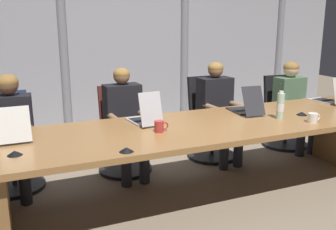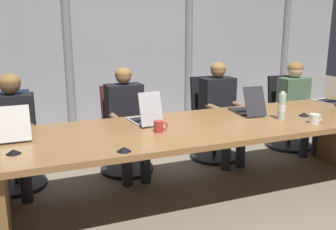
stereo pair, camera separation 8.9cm
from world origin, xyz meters
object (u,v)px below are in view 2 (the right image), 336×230
at_px(laptop_right_mid, 334,98).
at_px(conference_mic_middle, 304,114).
at_px(person_left_mid, 127,116).
at_px(conference_mic_left_side, 13,152).
at_px(laptop_left_end, 15,130).
at_px(office_chair_left_end, 14,151).
at_px(laptop_left_mid, 145,117).
at_px(person_center, 221,106).
at_px(laptop_center, 247,108).
at_px(office_chair_center, 213,127).
at_px(coffee_mug_near, 159,126).
at_px(conference_mic_right_side, 124,149).
at_px(water_bottle_primary, 282,107).
at_px(office_chair_right_mid, 288,120).
at_px(coffee_mug_far, 315,119).
at_px(person_left_end, 13,125).
at_px(person_right_mid, 298,100).
at_px(office_chair_left_mid, 125,139).

xyz_separation_m(laptop_right_mid, conference_mic_middle, (-0.73, -0.35, -0.04)).
distance_m(person_left_mid, conference_mic_left_side, 1.54).
xyz_separation_m(laptop_left_end, office_chair_left_end, (-0.04, 0.75, -0.42)).
height_order(laptop_left_mid, conference_mic_middle, laptop_left_mid).
xyz_separation_m(person_left_mid, person_center, (1.16, 0.00, 0.01)).
height_order(laptop_center, office_chair_center, laptop_center).
distance_m(coffee_mug_near, conference_mic_right_side, 0.57).
xyz_separation_m(laptop_left_mid, conference_mic_middle, (1.58, -0.33, -0.04)).
height_order(water_bottle_primary, conference_mic_right_side, water_bottle_primary).
relative_size(office_chair_center, office_chair_right_mid, 1.06).
bearing_deg(person_center, laptop_right_mid, 61.55).
bearing_deg(office_chair_right_mid, coffee_mug_far, -27.63).
xyz_separation_m(office_chair_right_mid, coffee_mug_far, (-0.81, -1.34, 0.42)).
bearing_deg(office_chair_left_end, person_left_mid, 78.33).
bearing_deg(laptop_left_mid, person_left_end, 57.83).
height_order(laptop_left_end, coffee_mug_far, laptop_left_end).
bearing_deg(conference_mic_right_side, coffee_mug_far, 2.87).
xyz_separation_m(office_chair_right_mid, conference_mic_left_side, (-3.44, -1.18, 0.39)).
bearing_deg(office_chair_right_mid, conference_mic_right_side, -58.42).
relative_size(conference_mic_left_side, conference_mic_middle, 1.00).
xyz_separation_m(person_right_mid, conference_mic_left_side, (-3.43, -1.02, 0.09)).
bearing_deg(office_chair_right_mid, office_chair_left_end, -86.57).
bearing_deg(coffee_mug_far, water_bottle_primary, 129.21).
relative_size(office_chair_left_end, office_chair_left_mid, 1.01).
distance_m(laptop_right_mid, person_left_end, 3.52).
xyz_separation_m(person_left_mid, water_bottle_primary, (1.29, -0.94, 0.19)).
distance_m(laptop_left_end, person_center, 2.36).
distance_m(laptop_center, person_right_mid, 1.33).
height_order(person_left_mid, coffee_mug_near, person_left_mid).
relative_size(office_chair_right_mid, conference_mic_left_side, 8.58).
relative_size(person_right_mid, coffee_mug_far, 8.43).
bearing_deg(conference_mic_right_side, person_right_mid, 25.40).
bearing_deg(person_left_mid, conference_mic_left_side, -49.52).
height_order(person_left_mid, conference_mic_middle, person_left_mid).
xyz_separation_m(laptop_left_end, person_left_mid, (1.12, 0.58, -0.12)).
xyz_separation_m(laptop_center, person_left_end, (-2.26, 0.61, -0.11)).
bearing_deg(laptop_left_end, person_left_end, 2.07).
relative_size(person_center, person_right_mid, 1.04).
bearing_deg(person_left_end, coffee_mug_far, 71.71).
xyz_separation_m(laptop_center, person_left_mid, (-1.12, 0.61, -0.12)).
distance_m(laptop_left_end, office_chair_right_mid, 3.52).
xyz_separation_m(person_right_mid, conference_mic_right_side, (-2.67, -1.27, 0.09)).
relative_size(laptop_left_end, office_chair_right_mid, 0.45).
relative_size(office_chair_left_mid, conference_mic_middle, 8.71).
xyz_separation_m(office_chair_left_end, office_chair_center, (2.31, 0.00, 0.01)).
relative_size(person_center, conference_mic_right_side, 10.84).
height_order(office_chair_left_end, person_left_end, person_left_end).
relative_size(laptop_right_mid, person_left_mid, 0.36).
relative_size(person_center, coffee_mug_near, 9.23).
relative_size(laptop_center, office_chair_right_mid, 0.49).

